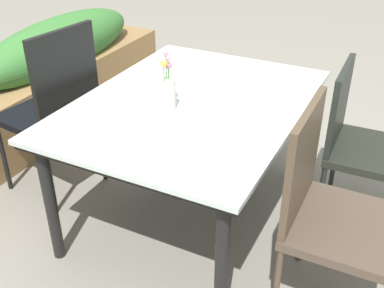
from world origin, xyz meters
TOP-DOWN VIEW (x-y plane):
  - ground_plane at (0.00, 0.00)m, footprint 12.00×12.00m
  - dining_table at (0.01, -0.04)m, footprint 1.45×1.09m
  - chair_near_left at (-0.31, -0.85)m, footprint 0.49×0.49m
  - chair_near_right at (0.34, -0.86)m, footprint 0.46×0.46m
  - chair_far_side at (-0.13, 0.76)m, footprint 0.52×0.52m
  - flower_vase at (-0.12, 0.03)m, footprint 0.08×0.08m

SIDE VIEW (x-z plane):
  - ground_plane at x=0.00m, z-range 0.00..0.00m
  - chair_near_right at x=0.34m, z-range 0.07..0.99m
  - chair_near_left at x=-0.31m, z-range 0.06..1.03m
  - chair_far_side at x=-0.13m, z-range 0.06..1.10m
  - dining_table at x=0.01m, z-range 0.30..1.01m
  - flower_vase at x=-0.12m, z-range 0.66..0.96m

